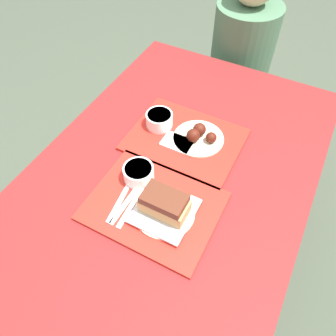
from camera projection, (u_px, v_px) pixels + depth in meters
name	position (u px, v px, depth m)	size (l,w,h in m)	color
ground_plane	(170.00, 257.00, 1.75)	(12.00, 12.00, 0.00)	#424C3D
picnic_table	(171.00, 188.00, 1.25)	(0.96, 1.48, 0.74)	maroon
picnic_bench_far	(243.00, 100.00, 2.00)	(0.91, 0.28, 0.43)	maroon
tray_near	(154.00, 206.00, 1.08)	(0.42, 0.33, 0.01)	red
tray_far	(185.00, 139.00, 1.27)	(0.42, 0.33, 0.01)	red
bowl_coleslaw_near	(139.00, 173.00, 1.12)	(0.11, 0.11, 0.06)	white
brisket_sandwich_plate	(164.00, 207.00, 1.03)	(0.20, 0.20, 0.10)	beige
plastic_fork_near	(125.00, 204.00, 1.08)	(0.02, 0.17, 0.00)	white
plastic_knife_near	(131.00, 207.00, 1.07)	(0.03, 0.17, 0.00)	white
plastic_spoon_near	(120.00, 202.00, 1.08)	(0.04, 0.17, 0.00)	white
condiment_packet	(162.00, 187.00, 1.12)	(0.04, 0.03, 0.01)	#3F3F47
bowl_coleslaw_far	(159.00, 119.00, 1.29)	(0.11, 0.11, 0.06)	white
wings_plate_far	(199.00, 136.00, 1.25)	(0.20, 0.20, 0.06)	beige
napkin_far	(177.00, 143.00, 1.24)	(0.11, 0.08, 0.01)	white
person_seated_across	(243.00, 44.00, 1.74)	(0.33, 0.33, 0.70)	#477051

